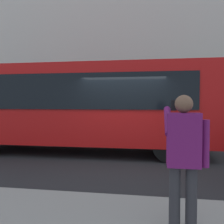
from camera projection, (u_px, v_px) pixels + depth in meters
name	position (u px, v px, depth m)	size (l,w,h in m)	color
ground_plane	(125.00, 158.00, 7.90)	(60.00, 60.00, 0.00)	#232326
building_facade_far	(139.00, 29.00, 14.37)	(28.00, 1.55, 12.00)	beige
red_bus	(80.00, 105.00, 8.87)	(9.05, 2.54, 3.08)	red
pedestrian_photographer	(184.00, 153.00, 3.09)	(0.53, 0.52, 1.70)	#2D2D33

